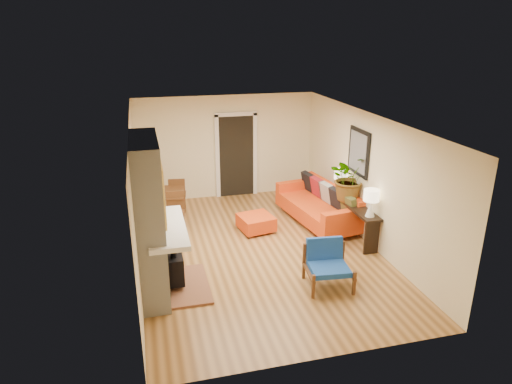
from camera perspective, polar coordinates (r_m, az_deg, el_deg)
room_shell at (r=11.17m, az=-0.09°, el=4.80°), size 6.50×6.50×6.50m
fireplace at (r=7.41m, az=-12.83°, el=-3.69°), size 1.09×1.68×2.60m
sofa at (r=10.33m, az=8.10°, el=-1.61°), size 1.32×2.41×0.90m
ottoman at (r=9.82m, az=0.01°, el=-3.80°), size 0.79×0.79×0.34m
blue_chair at (r=7.89m, az=8.87°, el=-8.56°), size 0.81×0.79×0.77m
dining_table at (r=10.39m, az=-10.32°, el=-0.65°), size 0.80×1.61×0.85m
console_table at (r=9.67m, az=12.03°, el=-2.23°), size 0.34×1.85×0.72m
lamp_near at (r=8.92m, az=14.20°, el=-0.95°), size 0.30×0.30×0.54m
lamp_far at (r=10.07m, az=10.56°, el=1.73°), size 0.30×0.30×0.54m
houseplant at (r=9.65m, az=11.62°, el=1.80°), size 1.04×0.95×0.98m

